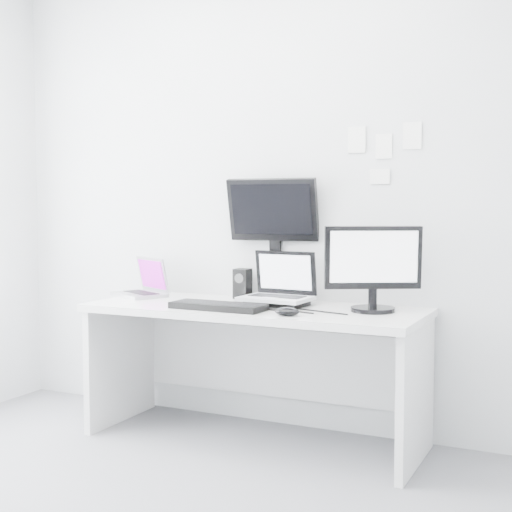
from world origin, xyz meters
name	(u,v)px	position (x,y,z in m)	size (l,w,h in m)	color
back_wall	(281,191)	(0.00, 1.60, 1.35)	(3.60, 3.60, 0.00)	#BABCBF
desk	(254,374)	(0.00, 1.25, 0.36)	(1.80, 0.70, 0.73)	white
macbook	(139,276)	(-0.80, 1.34, 0.85)	(0.32, 0.24, 0.24)	#AAAAAE
speaker	(243,284)	(-0.20, 1.51, 0.82)	(0.09, 0.09, 0.17)	black
dell_laptop	(276,278)	(0.10, 1.31, 0.88)	(0.36, 0.28, 0.30)	silver
rear_monitor	(274,237)	(-0.02, 1.56, 1.08)	(0.52, 0.19, 0.71)	black
samsung_monitor	(373,267)	(0.63, 1.33, 0.95)	(0.49, 0.22, 0.45)	black
keyboard	(218,306)	(-0.12, 1.06, 0.75)	(0.50, 0.18, 0.03)	black
mouse	(287,312)	(0.29, 1.02, 0.75)	(0.12, 0.08, 0.04)	black
wall_note_0	(357,140)	(0.45, 1.59, 1.62)	(0.10, 0.00, 0.14)	white
wall_note_1	(384,146)	(0.60, 1.59, 1.58)	(0.09, 0.00, 0.13)	white
wall_note_2	(412,136)	(0.75, 1.59, 1.63)	(0.10, 0.00, 0.14)	white
wall_note_3	(380,177)	(0.58, 1.59, 1.42)	(0.11, 0.00, 0.08)	white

